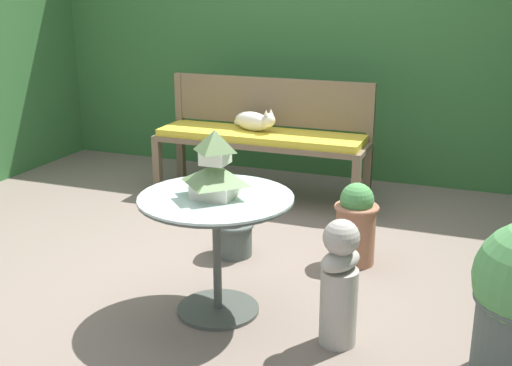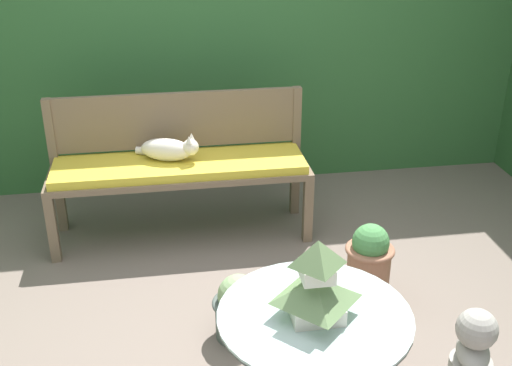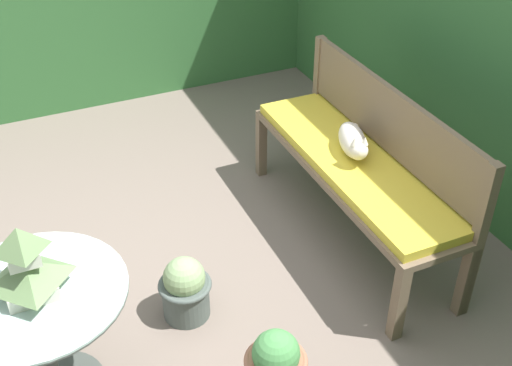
{
  "view_description": "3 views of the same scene",
  "coord_description": "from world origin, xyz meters",
  "px_view_note": "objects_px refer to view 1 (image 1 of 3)",
  "views": [
    {
      "loc": [
        1.52,
        -3.49,
        1.65
      ],
      "look_at": [
        0.08,
        0.27,
        0.4
      ],
      "focal_mm": 45.0,
      "sensor_mm": 36.0,
      "label": 1
    },
    {
      "loc": [
        -0.31,
        -2.74,
        2.21
      ],
      "look_at": [
        0.19,
        0.43,
        0.68
      ],
      "focal_mm": 45.0,
      "sensor_mm": 36.0,
      "label": 2
    },
    {
      "loc": [
        2.38,
        -0.66,
        2.53
      ],
      "look_at": [
        -0.16,
        0.48,
        0.59
      ],
      "focal_mm": 45.0,
      "sensor_mm": 36.0,
      "label": 3
    }
  ],
  "objects_px": {
    "potted_plant_path_edge": "(232,229)",
    "cat": "(254,121)",
    "garden_bench": "(260,141)",
    "pagoda_birdhouse": "(215,169)",
    "garden_bust": "(339,283)",
    "patio_table": "(216,221)",
    "potted_plant_hedge_corner": "(356,223)"
  },
  "relations": [
    {
      "from": "garden_bench",
      "to": "patio_table",
      "type": "relative_size",
      "value": 2.16
    },
    {
      "from": "potted_plant_hedge_corner",
      "to": "potted_plant_path_edge",
      "type": "relative_size",
      "value": 1.4
    },
    {
      "from": "garden_bust",
      "to": "patio_table",
      "type": "bearing_deg",
      "value": 105.85
    },
    {
      "from": "patio_table",
      "to": "garden_bust",
      "type": "height_order",
      "value": "patio_table"
    },
    {
      "from": "patio_table",
      "to": "potted_plant_hedge_corner",
      "type": "bearing_deg",
      "value": 58.37
    },
    {
      "from": "pagoda_birdhouse",
      "to": "garden_bust",
      "type": "distance_m",
      "value": 0.82
    },
    {
      "from": "patio_table",
      "to": "garden_bust",
      "type": "bearing_deg",
      "value": -6.78
    },
    {
      "from": "garden_bench",
      "to": "potted_plant_path_edge",
      "type": "height_order",
      "value": "garden_bench"
    },
    {
      "from": "garden_bench",
      "to": "patio_table",
      "type": "height_order",
      "value": "patio_table"
    },
    {
      "from": "cat",
      "to": "potted_plant_path_edge",
      "type": "distance_m",
      "value": 1.27
    },
    {
      "from": "garden_bench",
      "to": "potted_plant_hedge_corner",
      "type": "bearing_deg",
      "value": -44.34
    },
    {
      "from": "potted_plant_hedge_corner",
      "to": "garden_bust",
      "type": "bearing_deg",
      "value": -82.15
    },
    {
      "from": "cat",
      "to": "patio_table",
      "type": "distance_m",
      "value": 1.93
    },
    {
      "from": "garden_bench",
      "to": "pagoda_birdhouse",
      "type": "relative_size",
      "value": 5.0
    },
    {
      "from": "potted_plant_hedge_corner",
      "to": "potted_plant_path_edge",
      "type": "xyz_separation_m",
      "value": [
        -0.75,
        -0.16,
        -0.08
      ]
    },
    {
      "from": "potted_plant_path_edge",
      "to": "patio_table",
      "type": "bearing_deg",
      "value": -72.93
    },
    {
      "from": "pagoda_birdhouse",
      "to": "potted_plant_hedge_corner",
      "type": "xyz_separation_m",
      "value": [
        0.53,
        0.87,
        -0.52
      ]
    },
    {
      "from": "garden_bench",
      "to": "pagoda_birdhouse",
      "type": "height_order",
      "value": "pagoda_birdhouse"
    },
    {
      "from": "patio_table",
      "to": "garden_bust",
      "type": "relative_size",
      "value": 1.25
    },
    {
      "from": "pagoda_birdhouse",
      "to": "patio_table",
      "type": "bearing_deg",
      "value": 180.0
    },
    {
      "from": "potted_plant_path_edge",
      "to": "cat",
      "type": "bearing_deg",
      "value": 104.51
    },
    {
      "from": "garden_bust",
      "to": "garden_bench",
      "type": "bearing_deg",
      "value": 52.95
    },
    {
      "from": "garden_bench",
      "to": "potted_plant_path_edge",
      "type": "bearing_deg",
      "value": -78.2
    },
    {
      "from": "potted_plant_hedge_corner",
      "to": "potted_plant_path_edge",
      "type": "height_order",
      "value": "potted_plant_hedge_corner"
    },
    {
      "from": "potted_plant_path_edge",
      "to": "garden_bench",
      "type": "bearing_deg",
      "value": 101.8
    },
    {
      "from": "patio_table",
      "to": "potted_plant_path_edge",
      "type": "relative_size",
      "value": 2.14
    },
    {
      "from": "pagoda_birdhouse",
      "to": "potted_plant_path_edge",
      "type": "height_order",
      "value": "pagoda_birdhouse"
    },
    {
      "from": "patio_table",
      "to": "potted_plant_path_edge",
      "type": "bearing_deg",
      "value": 107.07
    },
    {
      "from": "garden_bust",
      "to": "potted_plant_hedge_corner",
      "type": "relative_size",
      "value": 1.22
    },
    {
      "from": "pagoda_birdhouse",
      "to": "potted_plant_hedge_corner",
      "type": "bearing_deg",
      "value": 58.37
    },
    {
      "from": "cat",
      "to": "potted_plant_path_edge",
      "type": "height_order",
      "value": "cat"
    },
    {
      "from": "garden_bench",
      "to": "pagoda_birdhouse",
      "type": "bearing_deg",
      "value": -76.13
    }
  ]
}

